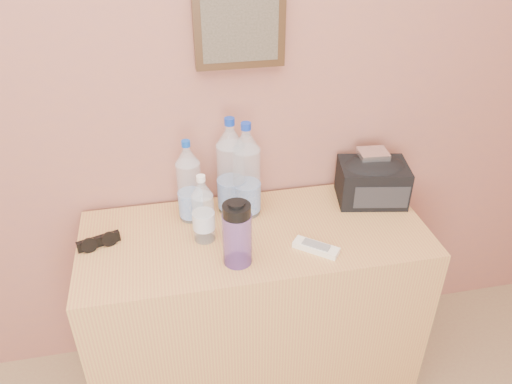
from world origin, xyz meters
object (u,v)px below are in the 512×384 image
pet_large_a (189,185)px  foil_packet (373,154)px  dresser (255,310)px  pet_small (203,212)px  pet_large_b (231,171)px  toiletry_bag (372,180)px  pet_large_c (247,175)px  ac_remote (316,248)px  sunglasses (99,241)px  nalgene_bottle (237,233)px

pet_large_a → foil_packet: pet_large_a is taller
dresser → pet_small: (-0.18, 0.00, 0.49)m
pet_large_b → pet_small: 0.21m
pet_large_a → pet_small: 0.14m
toiletry_bag → pet_large_a: bearing=-170.5°
pet_large_c → ac_remote: (0.19, -0.27, -0.15)m
pet_large_b → pet_small: bearing=-127.2°
pet_large_c → foil_packet: bearing=2.6°
toiletry_bag → pet_large_b: bearing=-173.3°
sunglasses → pet_small: bearing=-23.3°
ac_remote → toiletry_bag: 0.40m
pet_large_a → nalgene_bottle: pet_large_a is taller
dresser → toiletry_bag: (0.48, 0.12, 0.47)m
sunglasses → toiletry_bag: bearing=-13.2°
pet_small → foil_packet: (0.66, 0.15, 0.07)m
dresser → ac_remote: bearing=-36.7°
pet_small → nalgene_bottle: size_ratio=1.10×
pet_small → nalgene_bottle: bearing=-56.8°
dresser → pet_large_c: size_ratio=3.36×
sunglasses → foil_packet: size_ratio=1.35×
pet_large_b → nalgene_bottle: size_ratio=1.62×
pet_large_a → pet_large_b: pet_large_b is taller
sunglasses → ac_remote: size_ratio=0.94×
pet_large_a → pet_small: bearing=-76.7°
ac_remote → foil_packet: bearing=82.8°
ac_remote → nalgene_bottle: bearing=-140.4°
pet_large_c → pet_small: bearing=-143.2°
ac_remote → toiletry_bag: (0.30, 0.26, 0.08)m
dresser → foil_packet: bearing=17.6°
pet_small → nalgene_bottle: pet_small is taller
pet_large_b → ac_remote: 0.41m
ac_remote → toiletry_bag: bearing=79.9°
pet_large_a → ac_remote: 0.49m
ac_remote → pet_large_a: bearing=-176.0°
pet_large_b → ac_remote: bearing=-51.5°
pet_large_a → toiletry_bag: 0.69m
foil_packet → dresser: bearing=-162.4°
sunglasses → pet_large_c: bearing=-7.8°
pet_large_c → sunglasses: size_ratio=2.52×
dresser → pet_large_b: (-0.06, 0.16, 0.54)m
pet_large_a → nalgene_bottle: (0.12, -0.28, -0.03)m
dresser → pet_large_a: size_ratio=3.90×
ac_remote → toiletry_bag: size_ratio=0.61×
dresser → pet_large_b: bearing=108.9°
pet_large_c → nalgene_bottle: (-0.08, -0.27, -0.05)m
pet_large_c → toiletry_bag: 0.49m
dresser → pet_large_a: 0.58m
pet_large_b → pet_large_c: 0.06m
dresser → sunglasses: sunglasses is taller
toiletry_bag → dresser: bearing=-154.7°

